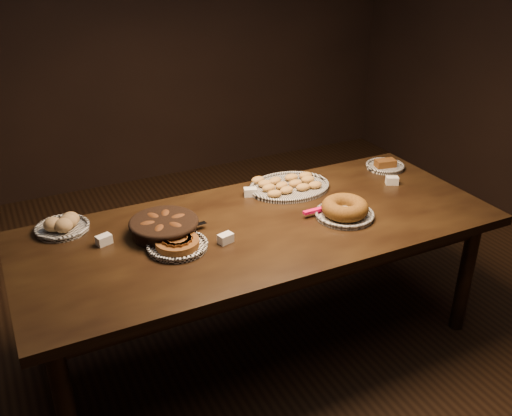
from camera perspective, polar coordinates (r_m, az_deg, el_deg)
name	(u,v)px	position (r m, az deg, el deg)	size (l,w,h in m)	color
ground	(261,342)	(3.28, 0.49, -13.24)	(5.00, 5.00, 0.00)	black
buffet_table	(261,237)	(2.89, 0.54, -2.92)	(2.40, 1.00, 0.75)	black
apple_tart_plate	(177,244)	(2.67, -7.87, -3.58)	(0.34, 0.29, 0.06)	white
madeleine_platter	(288,186)	(3.23, 3.27, 2.25)	(0.47, 0.38, 0.05)	black
bundt_cake_plate	(345,210)	(2.94, 8.85, -0.19)	(0.35, 0.30, 0.10)	black
croissant_basket	(164,225)	(2.78, -9.19, -1.72)	(0.34, 0.34, 0.08)	black
bread_roll_plate	(63,225)	(2.94, -18.74, -1.62)	(0.26, 0.26, 0.08)	white
loaf_plate	(385,166)	(3.59, 12.78, 4.16)	(0.24, 0.24, 0.06)	black
tent_cards	(269,210)	(2.95, 1.34, -0.20)	(1.73, 0.47, 0.04)	white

